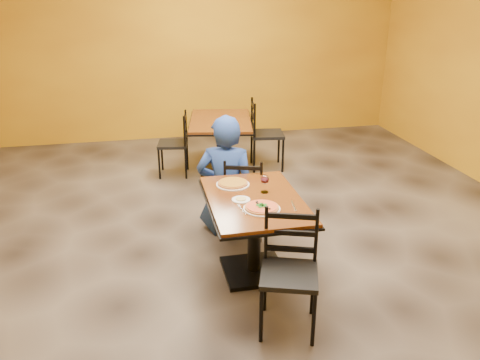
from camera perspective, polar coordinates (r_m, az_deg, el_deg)
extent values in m
cube|color=black|center=(5.04, 0.28, -7.69)|extent=(7.00, 8.00, 0.01)
cube|color=gold|center=(8.39, -5.66, 14.99)|extent=(7.00, 0.01, 3.00)
cube|color=#673010|center=(4.27, 1.71, -2.32)|extent=(0.80, 1.20, 0.03)
cube|color=black|center=(4.28, 1.71, -2.62)|extent=(0.83, 1.23, 0.02)
cylinder|color=black|center=(4.43, 1.66, -6.63)|extent=(0.12, 0.12, 0.66)
cube|color=black|center=(4.61, 1.61, -10.46)|extent=(0.55, 0.55, 0.04)
cube|color=#673010|center=(6.80, -2.28, 6.91)|extent=(1.03, 1.36, 0.03)
cube|color=black|center=(6.81, -2.28, 6.70)|extent=(1.06, 1.40, 0.02)
cylinder|color=black|center=(6.90, -2.24, 3.98)|extent=(0.12, 0.12, 0.66)
cube|color=black|center=(7.02, -2.20, 1.26)|extent=(0.66, 0.66, 0.04)
imported|color=navy|center=(5.13, -1.65, 0.73)|extent=(0.72, 0.58, 1.27)
cylinder|color=white|center=(4.06, 2.55, -3.37)|extent=(0.31, 0.31, 0.01)
cylinder|color=#9B130B|center=(4.05, 2.56, -3.16)|extent=(0.28, 0.28, 0.02)
cylinder|color=white|center=(4.54, -0.85, -0.52)|extent=(0.31, 0.31, 0.01)
cylinder|color=gold|center=(4.53, -0.85, -0.33)|extent=(0.28, 0.28, 0.02)
cylinder|color=white|center=(4.22, 0.12, -2.31)|extent=(0.16, 0.16, 0.01)
cylinder|color=tan|center=(4.22, 0.12, -2.20)|extent=(0.09, 0.09, 0.01)
cube|color=silver|center=(4.05, 0.22, -3.44)|extent=(0.04, 0.19, 0.00)
cube|color=silver|center=(4.14, 6.27, -2.99)|extent=(0.04, 0.21, 0.00)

